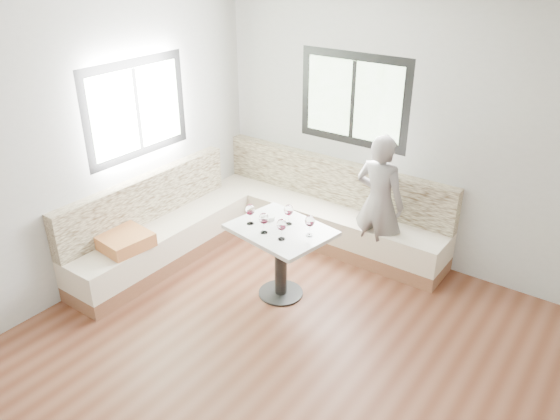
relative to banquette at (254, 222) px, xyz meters
The scene contains 10 objects.
room 2.41m from the banquette, 45.42° to the right, with size 5.01×5.01×2.81m.
banquette is the anchor object (origin of this frame).
table 0.97m from the banquette, 35.55° to the right, with size 1.01×0.84×0.74m.
person 1.42m from the banquette, 21.17° to the left, with size 0.54×0.35×1.48m, color slate.
olive_ramekin 0.86m from the banquette, 39.17° to the right, with size 0.11×0.11×0.04m.
wine_glass_a 0.98m from the banquette, 53.38° to the right, with size 0.09×0.09×0.20m.
wine_glass_b 1.14m from the banquette, 45.73° to the right, with size 0.09×0.09×0.20m.
wine_glass_c 1.28m from the banquette, 38.57° to the right, with size 0.09×0.09×0.20m.
wine_glass_d 1.05m from the banquette, 29.46° to the right, with size 0.09×0.09×0.20m.
wine_glass_e 1.30m from the banquette, 25.56° to the right, with size 0.09×0.09×0.20m.
Camera 1 is at (1.81, -2.60, 3.18)m, focal length 35.00 mm.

